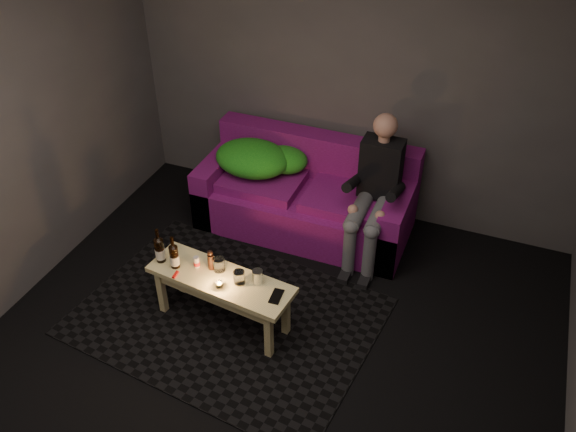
% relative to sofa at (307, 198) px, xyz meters
% --- Properties ---
extents(floor, '(4.50, 4.50, 0.00)m').
position_rel_sofa_xyz_m(floor, '(0.26, -1.81, -0.29)').
color(floor, black).
rests_on(floor, ground).
extents(room, '(4.50, 4.50, 4.50)m').
position_rel_sofa_xyz_m(room, '(0.26, -1.35, 1.36)').
color(room, silver).
rests_on(room, ground).
extents(rug, '(2.33, 1.81, 0.01)m').
position_rel_sofa_xyz_m(rug, '(-0.15, -1.31, -0.28)').
color(rug, black).
rests_on(rug, floor).
extents(sofa, '(1.83, 0.82, 0.79)m').
position_rel_sofa_xyz_m(sofa, '(0.00, 0.00, 0.00)').
color(sofa, '#6F0E57').
rests_on(sofa, floor).
extents(green_blanket, '(0.81, 0.55, 0.27)m').
position_rel_sofa_xyz_m(green_blanket, '(-0.45, -0.01, 0.31)').
color(green_blanket, '#188419').
rests_on(green_blanket, sofa).
extents(person, '(0.33, 0.76, 1.22)m').
position_rel_sofa_xyz_m(person, '(0.63, -0.15, 0.35)').
color(person, black).
rests_on(person, sofa).
extents(coffee_table, '(1.11, 0.47, 0.44)m').
position_rel_sofa_xyz_m(coffee_table, '(-0.15, -1.36, 0.08)').
color(coffee_table, tan).
rests_on(coffee_table, rug).
extents(beer_bottle_a, '(0.07, 0.07, 0.28)m').
position_rel_sofa_xyz_m(beer_bottle_a, '(-0.64, -1.36, 0.26)').
color(beer_bottle_a, black).
rests_on(beer_bottle_a, coffee_table).
extents(beer_bottle_b, '(0.07, 0.07, 0.27)m').
position_rel_sofa_xyz_m(beer_bottle_b, '(-0.50, -1.38, 0.26)').
color(beer_bottle_b, black).
rests_on(beer_bottle_b, coffee_table).
extents(salt_shaker, '(0.04, 0.04, 0.09)m').
position_rel_sofa_xyz_m(salt_shaker, '(-0.36, -1.32, 0.20)').
color(salt_shaker, silver).
rests_on(salt_shaker, coffee_table).
extents(pepper_mill, '(0.05, 0.05, 0.12)m').
position_rel_sofa_xyz_m(pepper_mill, '(-0.25, -1.30, 0.22)').
color(pepper_mill, black).
rests_on(pepper_mill, coffee_table).
extents(tumbler_back, '(0.10, 0.10, 0.10)m').
position_rel_sofa_xyz_m(tumbler_back, '(-0.19, -1.29, 0.21)').
color(tumbler_back, white).
rests_on(tumbler_back, coffee_table).
extents(tealight, '(0.05, 0.05, 0.04)m').
position_rel_sofa_xyz_m(tealight, '(-0.11, -1.45, 0.18)').
color(tealight, white).
rests_on(tealight, coffee_table).
extents(tumbler_front, '(0.10, 0.10, 0.10)m').
position_rel_sofa_xyz_m(tumbler_front, '(-0.00, -1.36, 0.21)').
color(tumbler_front, white).
rests_on(tumbler_front, coffee_table).
extents(steel_cup, '(0.09, 0.09, 0.10)m').
position_rel_sofa_xyz_m(steel_cup, '(0.12, -1.31, 0.21)').
color(steel_cup, silver).
rests_on(steel_cup, coffee_table).
extents(smartphone, '(0.08, 0.15, 0.01)m').
position_rel_sofa_xyz_m(smartphone, '(0.29, -1.40, 0.16)').
color(smartphone, black).
rests_on(smartphone, coffee_table).
extents(red_lighter, '(0.03, 0.08, 0.01)m').
position_rel_sofa_xyz_m(red_lighter, '(-0.46, -1.46, 0.16)').
color(red_lighter, red).
rests_on(red_lighter, coffee_table).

